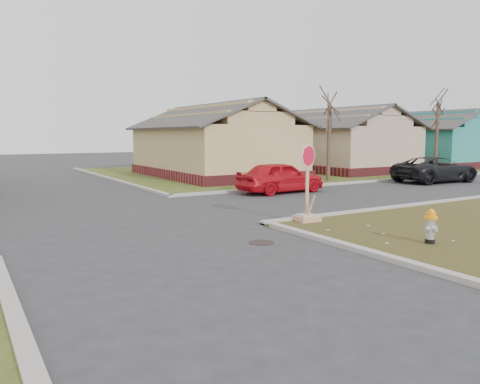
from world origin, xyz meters
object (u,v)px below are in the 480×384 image
stop_sign (307,205)px  red_sedan (280,177)px  fire_hydrant (431,224)px  dark_pickup (436,169)px

stop_sign → red_sedan: stop_sign is taller
fire_hydrant → dark_pickup: bearing=39.0°
stop_sign → dark_pickup: bearing=28.4°
stop_sign → red_sedan: bearing=66.1°
fire_hydrant → dark_pickup: size_ratio=0.16×
fire_hydrant → stop_sign: size_ratio=0.36×
fire_hydrant → dark_pickup: 16.50m
red_sedan → dark_pickup: 10.38m
fire_hydrant → stop_sign: (-0.67, 3.86, 0.04)m
dark_pickup → fire_hydrant: bearing=129.4°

